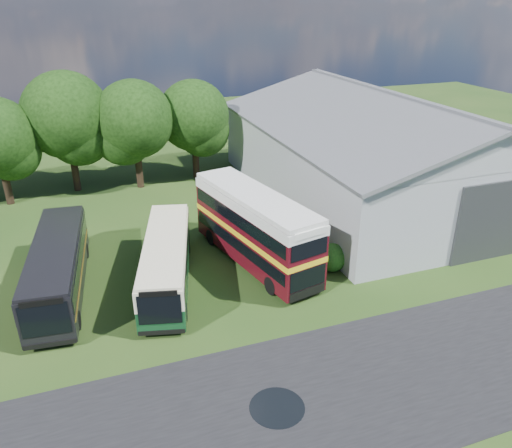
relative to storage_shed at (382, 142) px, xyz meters
name	(u,v)px	position (x,y,z in m)	size (l,w,h in m)	color
ground	(283,352)	(-15.00, -15.98, -4.17)	(120.00, 120.00, 0.00)	#1B3812
asphalt_road	(376,380)	(-12.00, -18.98, -4.17)	(60.00, 8.00, 0.02)	black
puddle	(277,408)	(-16.50, -18.98, -4.17)	(2.20, 2.20, 0.01)	black
storage_shed	(382,142)	(0.00, 0.00, 0.00)	(18.80, 24.80, 8.15)	gray
tree_mid	(66,115)	(-23.00, 8.82, 2.02)	(6.80, 6.80, 9.60)	black
tree_right_a	(134,120)	(-18.00, 7.82, 1.52)	(6.26, 6.26, 8.83)	black
tree_right_b	(193,116)	(-13.00, 8.62, 1.27)	(5.98, 5.98, 8.45)	black
shrub_front	(331,269)	(-9.40, -9.98, -4.17)	(1.70, 1.70, 1.70)	#194714
shrub_mid	(316,254)	(-9.40, -7.98, -4.17)	(1.60, 1.60, 1.60)	#194714
shrub_back	(303,240)	(-9.40, -5.98, -4.17)	(1.80, 1.80, 1.80)	#194714
bus_green_single	(166,261)	(-18.76, -8.37, -2.70)	(4.66, 10.25, 2.76)	black
bus_maroon_double	(255,229)	(-13.32, -7.63, -1.96)	(4.74, 10.59, 4.41)	black
bus_dark_single	(58,267)	(-24.34, -7.20, -2.63)	(3.44, 10.68, 2.89)	black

